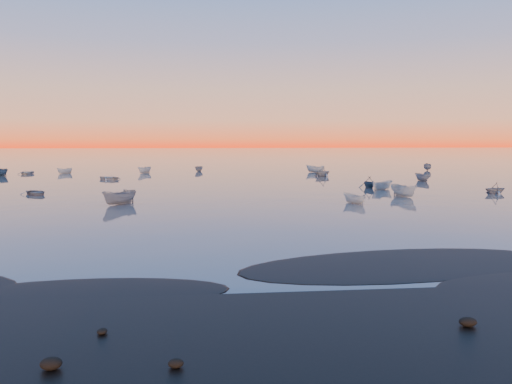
{
  "coord_description": "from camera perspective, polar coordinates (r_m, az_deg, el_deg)",
  "views": [
    {
      "loc": [
        -8.75,
        -23.58,
        6.54
      ],
      "look_at": [
        -3.42,
        28.0,
        1.14
      ],
      "focal_mm": 35.0,
      "sensor_mm": 36.0,
      "label": 1
    }
  ],
  "objects": [
    {
      "name": "ground",
      "position": [
        124.07,
        -1.85,
        2.92
      ],
      "size": [
        600.0,
        600.0,
        0.0
      ],
      "primitive_type": "plane",
      "color": "#665B55",
      "rests_on": "ground"
    },
    {
      "name": "boat_near_center",
      "position": [
        68.16,
        14.22,
        0.26
      ],
      "size": [
        2.99,
        3.83,
        1.22
      ],
      "primitive_type": "imported",
      "rotation": [
        0.0,
        0.0,
        2.06
      ],
      "color": "silver",
      "rests_on": "ground"
    },
    {
      "name": "boat_near_left",
      "position": [
        65.6,
        -23.85,
        -0.29
      ],
      "size": [
        4.06,
        3.64,
        0.97
      ],
      "primitive_type": "imported",
      "rotation": [
        0.0,
        0.0,
        0.66
      ],
      "color": "slate",
      "rests_on": "ground"
    },
    {
      "name": "moored_fleet",
      "position": [
        77.36,
        0.62,
        1.09
      ],
      "size": [
        124.0,
        58.0,
        1.2
      ],
      "primitive_type": null,
      "color": "silver",
      "rests_on": "ground"
    },
    {
      "name": "mud_lobes",
      "position": [
        25.09,
        14.95,
        -9.36
      ],
      "size": [
        140.0,
        6.0,
        0.07
      ],
      "primitive_type": null,
      "color": "black",
      "rests_on": "ground"
    },
    {
      "name": "boat_near_right",
      "position": [
        70.47,
        12.8,
        0.47
      ],
      "size": [
        3.54,
        1.8,
        1.2
      ],
      "primitive_type": "imported",
      "rotation": [
        0.0,
        0.0,
        3.07
      ],
      "color": "#324B60",
      "rests_on": "ground"
    }
  ]
}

